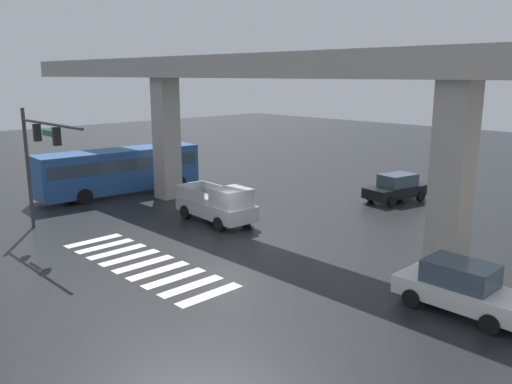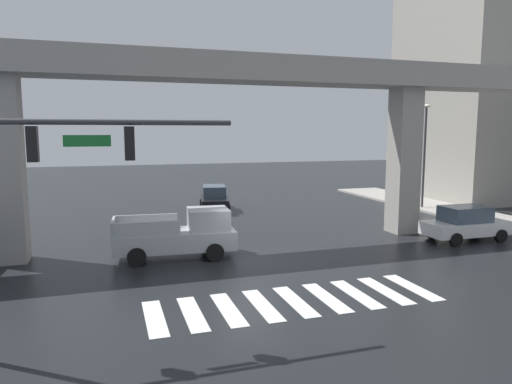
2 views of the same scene
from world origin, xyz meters
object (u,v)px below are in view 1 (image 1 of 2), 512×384
object	(u,v)px
city_bus	(120,168)
sedan_black	(397,188)
sedan_white	(461,288)
traffic_signal_mast	(39,147)
pickup_truck	(219,205)

from	to	relation	value
city_bus	sedan_black	bearing A→B (deg)	39.35
city_bus	sedan_white	size ratio (longest dim) A/B	2.55
city_bus	traffic_signal_mast	distance (m)	9.55
city_bus	sedan_black	distance (m)	18.05
pickup_truck	sedan_white	size ratio (longest dim) A/B	1.21
pickup_truck	city_bus	world-z (taller)	city_bus
sedan_white	traffic_signal_mast	xyz separation A→B (m)	(-18.40, -6.35, 3.54)
sedan_black	traffic_signal_mast	xyz separation A→B (m)	(-8.45, -18.77, 3.54)
city_bus	sedan_black	size ratio (longest dim) A/B	2.41
traffic_signal_mast	city_bus	bearing A→B (deg)	126.78
pickup_truck	sedan_black	world-z (taller)	pickup_truck
pickup_truck	traffic_signal_mast	distance (m)	9.37
pickup_truck	traffic_signal_mast	bearing A→B (deg)	-120.89
sedan_black	traffic_signal_mast	size ratio (longest dim) A/B	0.70
pickup_truck	sedan_black	xyz separation A→B (m)	(3.97, 11.28, -0.14)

